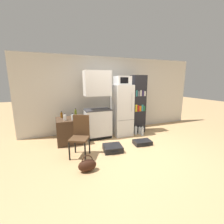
{
  "coord_description": "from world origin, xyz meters",
  "views": [
    {
      "loc": [
        -1.82,
        -3.04,
        1.74
      ],
      "look_at": [
        -0.34,
        0.85,
        0.89
      ],
      "focal_mm": 24.0,
      "sensor_mm": 36.0,
      "label": 1
    }
  ],
  "objects_px": {
    "bottle_clear_short": "(73,117)",
    "bottle_milk_white": "(65,117)",
    "kitchen_hutch": "(98,107)",
    "chair": "(80,133)",
    "side_table": "(69,130)",
    "bottle_olive_oil": "(76,113)",
    "suitcase_large_flat": "(142,142)",
    "water_bottle_front": "(142,131)",
    "handbag": "(87,165)",
    "bottle_amber_beer": "(62,115)",
    "refrigerator": "(122,110)",
    "water_bottle_back": "(140,130)",
    "bookshelf": "(137,104)",
    "water_bottle_middle": "(136,130)",
    "suitcase_small_flat": "(113,148)",
    "microwave": "(123,80)"
  },
  "relations": [
    {
      "from": "bookshelf",
      "to": "water_bottle_middle",
      "type": "relative_size",
      "value": 6.05
    },
    {
      "from": "kitchen_hutch",
      "to": "handbag",
      "type": "relative_size",
      "value": 5.71
    },
    {
      "from": "bottle_milk_white",
      "to": "kitchen_hutch",
      "type": "bearing_deg",
      "value": 12.76
    },
    {
      "from": "bottle_milk_white",
      "to": "chair",
      "type": "xyz_separation_m",
      "value": [
        0.29,
        -0.76,
        -0.22
      ]
    },
    {
      "from": "side_table",
      "to": "bottle_amber_beer",
      "type": "relative_size",
      "value": 3.75
    },
    {
      "from": "side_table",
      "to": "bottle_olive_oil",
      "type": "distance_m",
      "value": 0.54
    },
    {
      "from": "chair",
      "to": "bottle_clear_short",
      "type": "bearing_deg",
      "value": 124.64
    },
    {
      "from": "bookshelf",
      "to": "microwave",
      "type": "bearing_deg",
      "value": -171.01
    },
    {
      "from": "handbag",
      "to": "water_bottle_middle",
      "type": "distance_m",
      "value": 2.46
    },
    {
      "from": "refrigerator",
      "to": "water_bottle_front",
      "type": "distance_m",
      "value": 0.95
    },
    {
      "from": "refrigerator",
      "to": "handbag",
      "type": "xyz_separation_m",
      "value": [
        -1.51,
        -1.68,
        -0.7
      ]
    },
    {
      "from": "bottle_clear_short",
      "to": "kitchen_hutch",
      "type": "bearing_deg",
      "value": 19.83
    },
    {
      "from": "bookshelf",
      "to": "chair",
      "type": "relative_size",
      "value": 2.01
    },
    {
      "from": "bottle_olive_oil",
      "to": "handbag",
      "type": "distance_m",
      "value": 1.92
    },
    {
      "from": "bottle_olive_oil",
      "to": "water_bottle_front",
      "type": "distance_m",
      "value": 2.2
    },
    {
      "from": "bottle_milk_white",
      "to": "handbag",
      "type": "relative_size",
      "value": 0.53
    },
    {
      "from": "bottle_milk_white",
      "to": "water_bottle_back",
      "type": "bearing_deg",
      "value": 0.24
    },
    {
      "from": "microwave",
      "to": "bottle_olive_oil",
      "type": "bearing_deg",
      "value": 175.57
    },
    {
      "from": "suitcase_large_flat",
      "to": "suitcase_small_flat",
      "type": "relative_size",
      "value": 1.01
    },
    {
      "from": "water_bottle_middle",
      "to": "bottle_amber_beer",
      "type": "bearing_deg",
      "value": 172.36
    },
    {
      "from": "bottle_amber_beer",
      "to": "water_bottle_front",
      "type": "xyz_separation_m",
      "value": [
        2.45,
        -0.49,
        -0.64
      ]
    },
    {
      "from": "kitchen_hutch",
      "to": "handbag",
      "type": "height_order",
      "value": "kitchen_hutch"
    },
    {
      "from": "bottle_clear_short",
      "to": "bottle_olive_oil",
      "type": "bearing_deg",
      "value": 70.65
    },
    {
      "from": "microwave",
      "to": "water_bottle_front",
      "type": "distance_m",
      "value": 1.76
    },
    {
      "from": "water_bottle_middle",
      "to": "handbag",
      "type": "bearing_deg",
      "value": -142.27
    },
    {
      "from": "suitcase_large_flat",
      "to": "water_bottle_back",
      "type": "distance_m",
      "value": 0.87
    },
    {
      "from": "kitchen_hutch",
      "to": "water_bottle_front",
      "type": "xyz_separation_m",
      "value": [
        1.39,
        -0.39,
        -0.81
      ]
    },
    {
      "from": "bottle_clear_short",
      "to": "water_bottle_middle",
      "type": "distance_m",
      "value": 2.13
    },
    {
      "from": "bottle_olive_oil",
      "to": "water_bottle_front",
      "type": "relative_size",
      "value": 0.73
    },
    {
      "from": "kitchen_hutch",
      "to": "refrigerator",
      "type": "relative_size",
      "value": 1.25
    },
    {
      "from": "kitchen_hutch",
      "to": "chair",
      "type": "relative_size",
      "value": 2.12
    },
    {
      "from": "bottle_amber_beer",
      "to": "refrigerator",
      "type": "bearing_deg",
      "value": -4.03
    },
    {
      "from": "bottle_clear_short",
      "to": "bottle_milk_white",
      "type": "relative_size",
      "value": 1.0
    },
    {
      "from": "handbag",
      "to": "water_bottle_front",
      "type": "height_order",
      "value": "water_bottle_front"
    },
    {
      "from": "bookshelf",
      "to": "chair",
      "type": "xyz_separation_m",
      "value": [
        -2.14,
        -1.05,
        -0.41
      ]
    },
    {
      "from": "suitcase_large_flat",
      "to": "water_bottle_front",
      "type": "relative_size",
      "value": 1.48
    },
    {
      "from": "handbag",
      "to": "bottle_amber_beer",
      "type": "bearing_deg",
      "value": 101.24
    },
    {
      "from": "bookshelf",
      "to": "bottle_clear_short",
      "type": "height_order",
      "value": "bookshelf"
    },
    {
      "from": "bottle_amber_beer",
      "to": "bottle_olive_oil",
      "type": "height_order",
      "value": "bottle_olive_oil"
    },
    {
      "from": "bottle_olive_oil",
      "to": "bottle_clear_short",
      "type": "bearing_deg",
      "value": -109.35
    },
    {
      "from": "bottle_amber_beer",
      "to": "bottle_milk_white",
      "type": "distance_m",
      "value": 0.33
    },
    {
      "from": "bottle_milk_white",
      "to": "chair",
      "type": "relative_size",
      "value": 0.2
    },
    {
      "from": "water_bottle_back",
      "to": "refrigerator",
      "type": "bearing_deg",
      "value": 162.33
    },
    {
      "from": "suitcase_small_flat",
      "to": "water_bottle_front",
      "type": "xyz_separation_m",
      "value": [
        1.31,
        0.68,
        0.07
      ]
    },
    {
      "from": "suitcase_large_flat",
      "to": "water_bottle_middle",
      "type": "distance_m",
      "value": 0.82
    },
    {
      "from": "kitchen_hutch",
      "to": "side_table",
      "type": "bearing_deg",
      "value": -174.35
    },
    {
      "from": "side_table",
      "to": "handbag",
      "type": "xyz_separation_m",
      "value": [
        0.19,
        -1.63,
        -0.23
      ]
    },
    {
      "from": "water_bottle_front",
      "to": "water_bottle_back",
      "type": "xyz_separation_m",
      "value": [
        -0.0,
        0.17,
        -0.03
      ]
    },
    {
      "from": "side_table",
      "to": "handbag",
      "type": "distance_m",
      "value": 1.65
    },
    {
      "from": "side_table",
      "to": "water_bottle_middle",
      "type": "relative_size",
      "value": 2.19
    }
  ]
}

